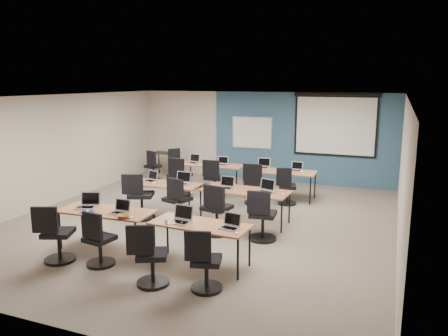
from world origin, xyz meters
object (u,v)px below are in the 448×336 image
at_px(laptop_7, 266,189).
at_px(task_chair_11, 286,189).
at_px(laptop_0, 88,204).
at_px(task_chair_1, 98,243).
at_px(laptop_3, 231,224).
at_px(laptop_10, 263,165).
at_px(task_chair_7, 262,220).
at_px(utility_table, 166,156).
at_px(laptop_1, 120,210).
at_px(projector_screen, 335,122).
at_px(laptop_8, 194,161).
at_px(laptop_11, 296,168).
at_px(laptop_2, 181,218).
at_px(training_table_front_right, 200,227).
at_px(task_chair_0, 56,239).
at_px(laptop_9, 222,163).
at_px(spare_chair_a, 179,166).
at_px(training_table_front_left, 106,213).
at_px(task_chair_5, 177,204).
at_px(task_chair_8, 179,180).
at_px(task_chair_2, 149,260).
at_px(spare_chair_b, 153,168).
at_px(training_table_mid_right, 245,192).
at_px(task_chair_4, 140,200).
at_px(task_chair_10, 255,187).
at_px(task_chair_6, 216,214).
at_px(training_table_mid_left, 164,185).
at_px(task_chair_3, 204,266).
at_px(training_table_back_left, 212,166).
at_px(task_chair_9, 214,182).
at_px(whiteboard, 252,133).
at_px(laptop_4, 151,178).
at_px(laptop_5, 182,181).
at_px(training_table_back_right, 280,173).

xyz_separation_m(laptop_7, task_chair_11, (0.03, 1.71, -0.41)).
bearing_deg(laptop_0, task_chair_1, -62.33).
height_order(laptop_0, laptop_3, laptop_0).
bearing_deg(laptop_10, task_chair_7, -79.35).
bearing_deg(utility_table, laptop_1, -69.34).
xyz_separation_m(projector_screen, laptop_8, (-3.67, -1.72, -1.09)).
bearing_deg(projector_screen, laptop_11, -112.59).
distance_m(laptop_2, laptop_8, 5.28).
height_order(training_table_front_right, task_chair_0, task_chair_0).
xyz_separation_m(projector_screen, laptop_9, (-2.81, -1.68, -1.10)).
bearing_deg(spare_chair_a, task_chair_7, -95.81).
bearing_deg(laptop_8, task_chair_7, -37.61).
height_order(training_table_front_left, task_chair_5, task_chair_5).
bearing_deg(laptop_3, task_chair_8, 135.58).
distance_m(task_chair_2, laptop_7, 3.47).
xyz_separation_m(laptop_8, spare_chair_b, (-1.56, 0.35, -0.41)).
relative_size(laptop_1, utility_table, 0.35).
height_order(training_table_mid_right, task_chair_4, task_chair_4).
bearing_deg(task_chair_10, task_chair_6, -97.18).
height_order(training_table_mid_left, task_chair_6, task_chair_6).
distance_m(training_table_mid_left, laptop_10, 3.05).
height_order(laptop_1, laptop_10, laptop_10).
bearing_deg(task_chair_11, task_chair_8, 168.00).
distance_m(training_table_mid_right, laptop_0, 3.25).
bearing_deg(task_chair_3, training_table_front_left, 144.67).
height_order(projector_screen, laptop_1, projector_screen).
bearing_deg(task_chair_1, task_chair_7, 53.10).
bearing_deg(laptop_10, spare_chair_b, 170.02).
bearing_deg(training_table_back_left, utility_table, 151.44).
xyz_separation_m(task_chair_8, laptop_9, (0.85, 0.97, 0.35)).
xyz_separation_m(training_table_front_left, spare_chair_a, (-1.50, 5.72, -0.29)).
bearing_deg(training_table_mid_left, laptop_2, -57.16).
bearing_deg(projector_screen, training_table_front_right, -100.83).
height_order(task_chair_6, task_chair_11, task_chair_6).
relative_size(task_chair_4, laptop_9, 3.49).
bearing_deg(laptop_2, task_chair_9, 110.50).
xyz_separation_m(training_table_mid_left, task_chair_1, (0.42, -2.94, -0.29)).
height_order(task_chair_0, task_chair_2, task_chair_0).
xyz_separation_m(whiteboard, training_table_front_right, (1.25, -6.56, -0.77)).
relative_size(training_table_front_left, laptop_0, 4.84).
xyz_separation_m(laptop_4, laptop_5, (0.80, 0.01, 0.01)).
distance_m(task_chair_2, task_chair_3, 0.85).
distance_m(training_table_back_right, task_chair_7, 3.19).
relative_size(projector_screen, spare_chair_b, 2.54).
bearing_deg(laptop_0, task_chair_10, 42.48).
bearing_deg(training_table_back_right, laptop_9, 169.83).
bearing_deg(task_chair_11, laptop_4, -165.17).
distance_m(projector_screen, laptop_5, 5.11).
bearing_deg(task_chair_4, laptop_2, -64.06).
distance_m(training_table_front_left, task_chair_11, 4.71).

